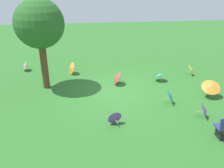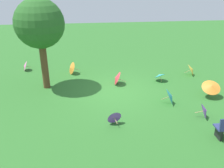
% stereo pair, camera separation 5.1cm
% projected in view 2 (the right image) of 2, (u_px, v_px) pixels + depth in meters
% --- Properties ---
extents(ground, '(40.00, 40.00, 0.00)m').
position_uv_depth(ground, '(117.00, 91.00, 12.16)').
color(ground, '#2D6B28').
extents(shade_tree, '(2.36, 2.36, 4.47)m').
position_uv_depth(shade_tree, '(40.00, 24.00, 11.31)').
color(shade_tree, brown).
rests_on(shade_tree, ground).
extents(parasol_teal_0, '(0.81, 0.80, 0.55)m').
position_uv_depth(parasol_teal_0, '(159.00, 75.00, 13.27)').
color(parasol_teal_0, tan).
rests_on(parasol_teal_0, ground).
extents(parasol_purple_0, '(0.61, 0.67, 0.62)m').
position_uv_depth(parasol_purple_0, '(205.00, 111.00, 9.80)').
color(parasol_purple_0, tan).
rests_on(parasol_purple_0, ground).
extents(parasol_orange_0, '(0.78, 0.81, 0.72)m').
position_uv_depth(parasol_orange_0, '(71.00, 68.00, 14.23)').
color(parasol_orange_0, tan).
rests_on(parasol_orange_0, ground).
extents(parasol_teal_2, '(0.70, 0.83, 0.73)m').
position_uv_depth(parasol_teal_2, '(171.00, 96.00, 10.87)').
color(parasol_teal_2, tan).
rests_on(parasol_teal_2, ground).
extents(parasol_pink_0, '(0.57, 0.66, 0.62)m').
position_uv_depth(parasol_pink_0, '(25.00, 66.00, 14.76)').
color(parasol_pink_0, tan).
rests_on(parasol_pink_0, ground).
extents(parasol_yellow_1, '(0.71, 0.83, 0.69)m').
position_uv_depth(parasol_yellow_1, '(192.00, 70.00, 14.05)').
color(parasol_yellow_1, tan).
rests_on(parasol_yellow_1, ground).
extents(parasol_red_0, '(0.76, 0.78, 0.73)m').
position_uv_depth(parasol_red_0, '(116.00, 78.00, 12.84)').
color(parasol_red_0, tan).
rests_on(parasol_red_0, ground).
extents(parasol_purple_1, '(0.62, 0.57, 0.58)m').
position_uv_depth(parasol_purple_1, '(114.00, 117.00, 9.42)').
color(parasol_purple_1, tan).
rests_on(parasol_purple_1, ground).
extents(parasol_orange_1, '(1.02, 0.99, 0.84)m').
position_uv_depth(parasol_orange_1, '(211.00, 87.00, 11.34)').
color(parasol_orange_1, tan).
rests_on(parasol_orange_1, ground).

